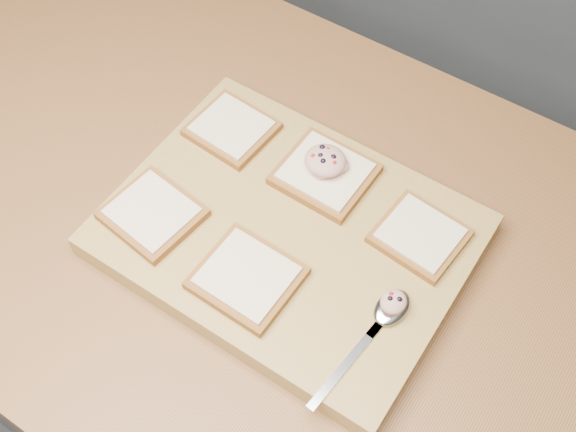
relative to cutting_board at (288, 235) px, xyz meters
The scene contains 10 objects.
island_counter 0.47m from the cutting_board, 11.96° to the left, with size 2.00×0.80×0.90m.
cutting_board is the anchor object (origin of this frame).
bread_far_left 0.19m from the cutting_board, 149.84° to the left, with size 0.12×0.11×0.02m.
bread_far_center 0.10m from the cutting_board, 91.84° to the left, with size 0.13×0.11×0.02m.
bread_far_right 0.18m from the cutting_board, 27.90° to the left, with size 0.12×0.11×0.02m.
bread_near_left 0.18m from the cutting_board, 151.92° to the right, with size 0.13×0.12×0.02m.
bread_near_center 0.10m from the cutting_board, 89.45° to the right, with size 0.12×0.11×0.02m.
tuna_salad_dollop 0.11m from the cutting_board, 93.63° to the left, with size 0.06×0.06×0.03m.
spoon 0.18m from the cutting_board, 14.29° to the right, with size 0.04×0.19×0.01m.
spoon_salad 0.18m from the cutting_board, ahead, with size 0.03×0.04×0.02m.
Camera 1 is at (0.24, -0.44, 1.75)m, focal length 45.00 mm.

